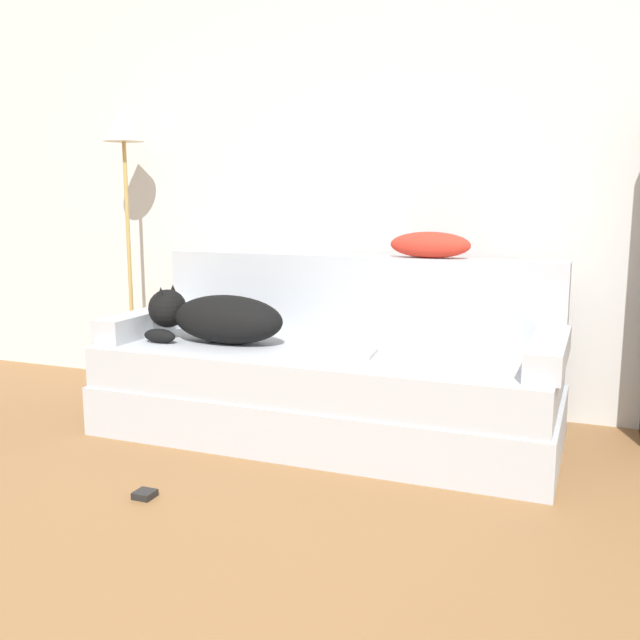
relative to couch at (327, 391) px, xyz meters
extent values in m
cube|color=silver|center=(0.04, 0.67, 1.13)|extent=(8.19, 0.06, 2.70)
cube|color=#B2B7BC|center=(0.00, 0.00, -0.10)|extent=(2.22, 0.94, 0.24)
cube|color=#B2B7BC|center=(0.00, -0.01, 0.12)|extent=(2.18, 0.90, 0.20)
cube|color=#B2B7BC|center=(0.00, 0.40, 0.43)|extent=(2.18, 0.15, 0.42)
cube|color=#B2B7BC|center=(-1.04, -0.01, 0.29)|extent=(0.15, 0.75, 0.12)
cube|color=#B2B7BC|center=(1.04, -0.01, 0.29)|extent=(0.15, 0.75, 0.12)
ellipsoid|color=black|center=(-0.50, -0.10, 0.35)|extent=(0.59, 0.27, 0.24)
sphere|color=black|center=(-0.85, -0.10, 0.38)|extent=(0.20, 0.20, 0.20)
cone|color=black|center=(-0.85, -0.15, 0.46)|extent=(0.07, 0.07, 0.09)
cone|color=black|center=(-0.85, -0.04, 0.46)|extent=(0.07, 0.07, 0.09)
ellipsoid|color=black|center=(-0.82, -0.22, 0.26)|extent=(0.18, 0.07, 0.07)
cube|color=#B7B7BC|center=(0.10, -0.13, 0.23)|extent=(0.37, 0.24, 0.02)
ellipsoid|color=red|center=(0.41, 0.39, 0.71)|extent=(0.41, 0.16, 0.13)
cylinder|color=tan|center=(-1.42, 0.37, -0.21)|extent=(0.26, 0.26, 0.02)
cylinder|color=tan|center=(-1.42, 0.37, 0.54)|extent=(0.02, 0.02, 1.46)
cone|color=silver|center=(-1.42, 0.37, 1.38)|extent=(0.24, 0.24, 0.21)
cube|color=black|center=(-0.39, -0.99, -0.20)|extent=(0.08, 0.08, 0.03)
camera|label=1|loc=(1.23, -3.19, 0.95)|focal=40.00mm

